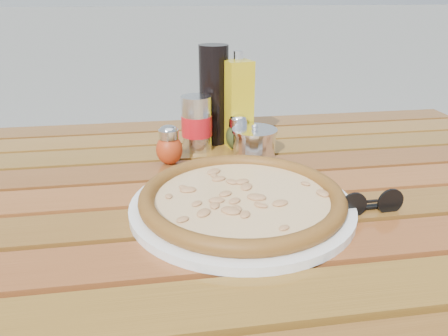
{
  "coord_description": "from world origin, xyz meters",
  "views": [
    {
      "loc": [
        -0.11,
        -0.7,
        1.08
      ],
      "look_at": [
        0.0,
        0.02,
        0.78
      ],
      "focal_mm": 35.0,
      "sensor_mm": 36.0,
      "label": 1
    }
  ],
  "objects": [
    {
      "name": "soda_can",
      "position": [
        -0.03,
        0.21,
        0.81
      ],
      "size": [
        0.08,
        0.08,
        0.12
      ],
      "rotation": [
        0.0,
        0.0,
        0.14
      ],
      "color": "silver",
      "rests_on": "table"
    },
    {
      "name": "sunglasses",
      "position": [
        0.21,
        -0.13,
        0.77
      ],
      "size": [
        0.11,
        0.03,
        0.04
      ],
      "rotation": [
        0.0,
        0.0,
        0.05
      ],
      "color": "black",
      "rests_on": "table"
    },
    {
      "name": "plate",
      "position": [
        0.01,
        -0.09,
        0.76
      ],
      "size": [
        0.48,
        0.48,
        0.01
      ],
      "primitive_type": "cylinder",
      "rotation": [
        0.0,
        0.0,
        0.43
      ],
      "color": "white",
      "rests_on": "table"
    },
    {
      "name": "dark_bottle",
      "position": [
        0.01,
        0.26,
        0.86
      ],
      "size": [
        0.09,
        0.09,
        0.22
      ],
      "primitive_type": "cylinder",
      "rotation": [
        0.0,
        0.0,
        0.43
      ],
      "color": "black",
      "rests_on": "table"
    },
    {
      "name": "oregano_shaker",
      "position": [
        0.06,
        0.19,
        0.79
      ],
      "size": [
        0.06,
        0.06,
        0.08
      ],
      "rotation": [
        0.0,
        0.0,
        0.09
      ],
      "color": "#364019",
      "rests_on": "table"
    },
    {
      "name": "pepper_shaker",
      "position": [
        -0.09,
        0.13,
        0.79
      ],
      "size": [
        0.07,
        0.07,
        0.08
      ],
      "rotation": [
        0.0,
        0.0,
        0.38
      ],
      "color": "#B93915",
      "rests_on": "table"
    },
    {
      "name": "pizza",
      "position": [
        0.01,
        -0.09,
        0.77
      ],
      "size": [
        0.46,
        0.46,
        0.03
      ],
      "rotation": [
        0.0,
        0.0,
        0.57
      ],
      "color": "#FFEAB6",
      "rests_on": "plate"
    },
    {
      "name": "table",
      "position": [
        0.0,
        -0.0,
        0.67
      ],
      "size": [
        1.4,
        0.9,
        0.75
      ],
      "color": "#3A1B0D",
      "rests_on": "ground"
    },
    {
      "name": "parmesan_tin",
      "position": [
        0.09,
        0.15,
        0.78
      ],
      "size": [
        0.12,
        0.12,
        0.07
      ],
      "rotation": [
        0.0,
        0.0,
        0.35
      ],
      "color": "silver",
      "rests_on": "table"
    },
    {
      "name": "olive_oil_cruet",
      "position": [
        0.06,
        0.23,
        0.85
      ],
      "size": [
        0.07,
        0.07,
        0.21
      ],
      "rotation": [
        0.0,
        0.0,
        0.25
      ],
      "color": "gold",
      "rests_on": "table"
    }
  ]
}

